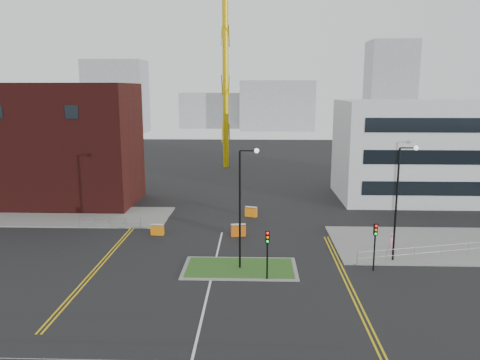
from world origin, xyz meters
name	(u,v)px	position (x,y,z in m)	size (l,w,h in m)	color
ground	(201,320)	(0.00, 0.00, 0.00)	(200.00, 200.00, 0.00)	black
pavement_left	(38,216)	(-20.00, 22.00, 0.06)	(28.00, 8.00, 0.12)	slate
pavement_right	(472,245)	(22.00, 14.00, 0.06)	(24.00, 10.00, 0.12)	slate
island_kerb	(240,268)	(2.00, 8.00, 0.04)	(8.60, 4.60, 0.08)	slate
grass_island	(240,268)	(2.00, 8.00, 0.06)	(8.00, 4.00, 0.12)	#1D4617
brick_building	(32,146)	(-22.97, 28.00, 6.85)	(24.20, 10.07, 14.24)	#3F110F
office_block	(443,150)	(26.01, 31.97, 6.00)	(25.00, 12.20, 12.00)	silver
streetlamp_island	(243,199)	(2.22, 8.00, 5.41)	(1.46, 0.36, 9.18)	black
streetlamp_right_near	(400,194)	(14.22, 10.00, 5.41)	(1.46, 0.36, 9.18)	black
traffic_light_island	(267,245)	(4.00, 5.98, 2.57)	(0.28, 0.33, 3.65)	black
traffic_light_right	(375,238)	(12.00, 7.98, 2.57)	(0.28, 0.33, 3.65)	black
railing_left	(110,221)	(-11.00, 18.00, 0.74)	(6.05, 0.05, 1.10)	gray
railing_right	(468,246)	(20.50, 11.50, 0.78)	(19.05, 5.05, 1.10)	gray
centre_line	(205,304)	(0.00, 2.00, 0.01)	(0.15, 30.00, 0.01)	silver
yellow_left_a	(104,258)	(-9.00, 10.00, 0.01)	(0.12, 24.00, 0.01)	gold
yellow_left_b	(108,258)	(-8.70, 10.00, 0.01)	(0.12, 24.00, 0.01)	gold
yellow_right_a	(345,281)	(9.50, 6.00, 0.01)	(0.12, 20.00, 0.01)	gold
yellow_right_b	(349,281)	(9.80, 6.00, 0.01)	(0.12, 20.00, 0.01)	gold
skyline_a	(116,97)	(-40.00, 120.00, 11.00)	(18.00, 12.00, 22.00)	gray
skyline_b	(277,106)	(10.00, 130.00, 8.00)	(24.00, 12.00, 16.00)	gray
skyline_c	(390,87)	(45.00, 125.00, 14.00)	(14.00, 12.00, 28.00)	gray
skyline_d	(224,110)	(-8.00, 140.00, 6.00)	(30.00, 12.00, 12.00)	gray
pedestrian	(392,243)	(14.43, 11.88, 0.84)	(0.61, 0.40, 1.69)	pink
barrier_left	(157,229)	(-5.95, 16.09, 0.54)	(1.22, 0.51, 1.00)	orange
barrier_mid	(238,230)	(1.59, 16.00, 0.61)	(1.40, 0.67, 1.13)	#C9580B
barrier_right	(251,211)	(2.69, 22.76, 0.58)	(1.33, 0.79, 1.06)	orange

